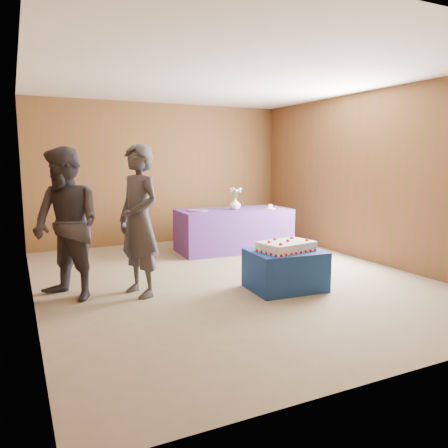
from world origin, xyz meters
TOP-DOWN VIEW (x-y plane):
  - ground at (0.00, 0.00)m, footprint 6.00×6.00m
  - room_shell at (0.00, 0.00)m, footprint 5.04×6.04m
  - cake_table at (0.41, -0.74)m, footprint 0.95×0.76m
  - serving_table at (0.90, 1.65)m, footprint 2.04×0.99m
  - sheet_cake at (0.40, -0.76)m, footprint 0.75×0.57m
  - vase at (0.91, 1.63)m, footprint 0.26×0.26m
  - flower_spray at (0.91, 1.63)m, footprint 0.22×0.22m
  - platter at (0.22, 1.70)m, footprint 0.46×0.46m
  - plate at (1.54, 1.45)m, footprint 0.25×0.25m
  - cake_slice at (1.54, 1.45)m, footprint 0.09×0.08m
  - knife at (1.60, 1.31)m, footprint 0.26×0.04m
  - guest_left at (-1.30, -0.17)m, footprint 0.63×0.77m
  - guest_right at (-2.10, 0.03)m, footprint 1.05×1.10m

SIDE VIEW (x-z plane):
  - ground at x=0.00m, z-range 0.00..0.00m
  - cake_table at x=0.41m, z-range 0.00..0.50m
  - serving_table at x=0.90m, z-range 0.00..0.75m
  - sheet_cake at x=0.40m, z-range 0.48..0.64m
  - knife at x=1.60m, z-range 0.75..0.75m
  - plate at x=1.54m, z-range 0.75..0.76m
  - platter at x=0.22m, z-range 0.75..0.77m
  - cake_slice at x=1.54m, z-range 0.75..0.84m
  - vase at x=0.91m, z-range 0.75..0.95m
  - guest_right at x=-2.10m, z-range 0.00..1.79m
  - guest_left at x=-1.30m, z-range 0.00..1.82m
  - flower_spray at x=0.91m, z-range 1.01..1.18m
  - room_shell at x=0.00m, z-range 0.44..3.16m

